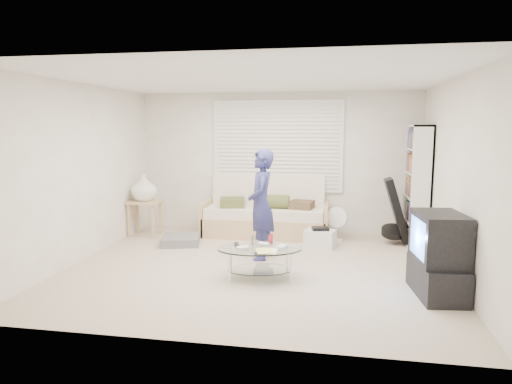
% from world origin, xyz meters
% --- Properties ---
extents(ground, '(5.00, 5.00, 0.00)m').
position_xyz_m(ground, '(0.00, 0.00, 0.00)').
color(ground, tan).
rests_on(ground, ground).
extents(room_shell, '(5.02, 4.52, 2.51)m').
position_xyz_m(room_shell, '(0.00, 0.48, 1.63)').
color(room_shell, beige).
rests_on(room_shell, ground).
extents(window_blinds, '(2.32, 0.08, 1.62)m').
position_xyz_m(window_blinds, '(0.00, 2.20, 1.55)').
color(window_blinds, silver).
rests_on(window_blinds, ground).
extents(futon_sofa, '(2.17, 0.88, 1.06)m').
position_xyz_m(futon_sofa, '(-0.15, 1.88, 0.35)').
color(futon_sofa, tan).
rests_on(futon_sofa, ground).
extents(grey_floor_pillow, '(0.73, 0.73, 0.13)m').
position_xyz_m(grey_floor_pillow, '(-1.42, 1.01, 0.07)').
color(grey_floor_pillow, slate).
rests_on(grey_floor_pillow, ground).
extents(side_table, '(0.55, 0.44, 1.08)m').
position_xyz_m(side_table, '(-2.22, 1.45, 0.80)').
color(side_table, tan).
rests_on(side_table, ground).
extents(bookshelf, '(0.30, 0.81, 1.92)m').
position_xyz_m(bookshelf, '(2.32, 1.67, 0.96)').
color(bookshelf, white).
rests_on(bookshelf, ground).
extents(guitar_case, '(0.45, 0.40, 1.05)m').
position_xyz_m(guitar_case, '(2.02, 1.63, 0.47)').
color(guitar_case, black).
rests_on(guitar_case, ground).
extents(floor_fan, '(0.36, 0.23, 0.58)m').
position_xyz_m(floor_fan, '(1.07, 1.67, 0.34)').
color(floor_fan, white).
rests_on(floor_fan, ground).
extents(storage_bin, '(0.52, 0.42, 0.32)m').
position_xyz_m(storage_bin, '(0.82, 1.21, 0.15)').
color(storage_bin, white).
rests_on(storage_bin, ground).
extents(tv_unit, '(0.56, 0.92, 0.95)m').
position_xyz_m(tv_unit, '(2.20, -0.67, 0.46)').
color(tv_unit, black).
rests_on(tv_unit, ground).
extents(coffee_table, '(1.18, 0.88, 0.52)m').
position_xyz_m(coffee_table, '(0.13, -0.44, 0.32)').
color(coffee_table, silver).
rests_on(coffee_table, ground).
extents(standing_person, '(0.47, 0.63, 1.58)m').
position_xyz_m(standing_person, '(0.00, 0.44, 0.79)').
color(standing_person, navy).
rests_on(standing_person, ground).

